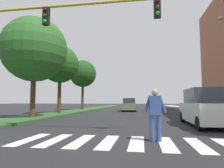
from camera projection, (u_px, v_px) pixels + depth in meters
name	position (u px, v px, depth m)	size (l,w,h in m)	color
ground_plane	(138.00, 110.00, 27.58)	(140.00, 140.00, 0.00)	#262628
crosswalk	(122.00, 142.00, 6.07)	(6.75, 2.20, 0.01)	silver
median_strip	(83.00, 110.00, 26.78)	(3.04, 64.00, 0.15)	#2D5B28
tree_mid	(34.00, 50.00, 14.26)	(4.76, 4.76, 7.32)	#4C3823
tree_far	(60.00, 65.00, 19.79)	(3.80, 3.80, 6.80)	#4C3823
tree_distant	(83.00, 74.00, 28.28)	(3.91, 3.91, 7.10)	#4C3823
sidewalk_right	(200.00, 111.00, 24.40)	(3.00, 64.00, 0.15)	#9E9991
traffic_light_gantry	(45.00, 32.00, 8.67)	(9.01, 0.30, 6.00)	gold
pedestrian_performer	(155.00, 112.00, 6.30)	(0.75, 0.28, 1.69)	#334C8C
suv_crossing	(206.00, 108.00, 10.20)	(1.98, 4.61, 1.97)	silver
sedan_midblock	(129.00, 105.00, 24.98)	(1.92, 4.56, 1.67)	gray
sedan_distant	(156.00, 104.00, 35.51)	(2.06, 4.39, 1.75)	navy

